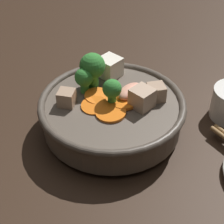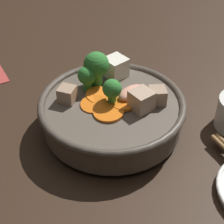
% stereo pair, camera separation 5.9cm
% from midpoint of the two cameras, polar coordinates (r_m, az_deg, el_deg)
% --- Properties ---
extents(ground_plane, '(3.00, 3.00, 0.00)m').
position_cam_midpoint_polar(ground_plane, '(0.62, -2.75, -2.75)').
color(ground_plane, black).
extents(stirfry_bowl, '(0.23, 0.23, 0.11)m').
position_cam_midpoint_polar(stirfry_bowl, '(0.59, -2.91, 0.25)').
color(stirfry_bowl, '#51473D').
rests_on(stirfry_bowl, ground_plane).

